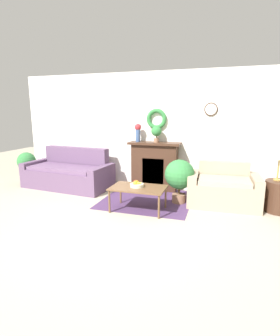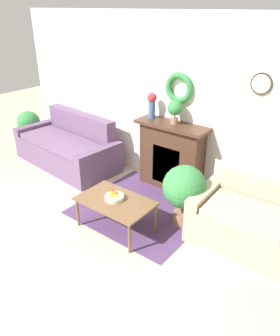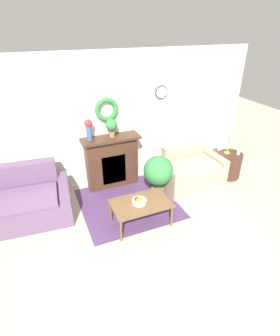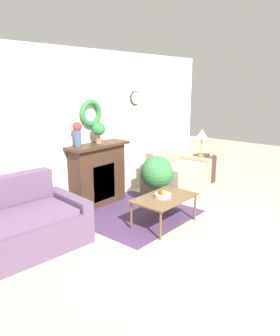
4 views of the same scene
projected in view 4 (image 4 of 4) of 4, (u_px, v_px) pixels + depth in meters
The scene contains 14 objects.
ground_plane at pixel (226, 251), 4.29m from camera, with size 16.00×16.00×0.00m, color #ADA38E.
floor_rug at pixel (134, 214), 5.51m from camera, with size 1.80×1.73×0.01m.
wall_back at pixel (84, 129), 5.69m from camera, with size 6.80×0.16×2.70m.
fireplace at pixel (98, 174), 5.83m from camera, with size 1.19×0.41×1.11m.
couch_left at pixel (2, 231), 4.12m from camera, with size 2.17×1.15×0.93m.
loveseat_right at pixel (176, 176), 6.64m from camera, with size 1.36×0.92×0.81m.
coffee_table at pixel (164, 200), 5.01m from camera, with size 1.00×0.63×0.45m.
fruit_bowl at pixel (163, 195), 4.97m from camera, with size 0.25×0.25×0.12m.
side_table_by_loveseat at pixel (204, 168), 7.33m from camera, with size 0.53×0.53×0.57m.
table_lamp at pixel (202, 135), 7.12m from camera, with size 0.28×0.28×0.59m.
mug at pixel (211, 154), 7.27m from camera, with size 0.07×0.07×0.08m.
vase_on_mantel_left at pixel (77, 132), 5.33m from camera, with size 0.15×0.15×0.41m.
potted_plant_on_mantel at pixel (99, 130), 5.65m from camera, with size 0.23×0.23×0.37m.
potted_plant_floor_by_loveseat at pixel (157, 174), 5.86m from camera, with size 0.59×0.59×0.88m.
Camera 4 is at (-3.68, -1.66, 2.14)m, focal length 35.00 mm.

